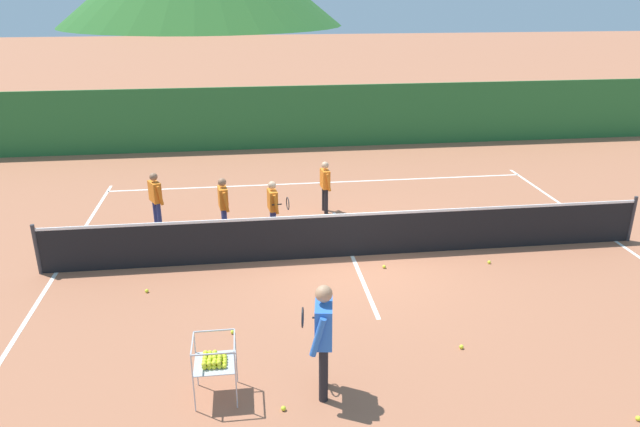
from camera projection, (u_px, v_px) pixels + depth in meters
The scene contains 20 objects.
ground_plane at pixel (352, 256), 12.51m from camera, with size 120.00×120.00×0.00m, color #A86647.
line_baseline_far at pixel (321, 183), 17.14m from camera, with size 12.03×0.08×0.01m, color white.
line_sideline_west at pixel (56, 272), 11.79m from camera, with size 0.08×11.01×0.01m, color white.
line_sideline_east at pixel (616, 241), 13.24m from camera, with size 0.08×11.01×0.01m, color white.
line_service_center at pixel (352, 256), 12.51m from camera, with size 0.08×5.15×0.01m, color white.
tennis_net at pixel (353, 234), 12.33m from camera, with size 12.69×0.08×1.05m.
instructor at pixel (323, 330), 7.96m from camera, with size 0.44×0.81×1.70m.
student_0 at pixel (156, 196), 13.64m from camera, with size 0.39×0.56×1.37m.
student_1 at pixel (223, 201), 13.26m from camera, with size 0.26×0.56×1.37m.
student_2 at pixel (273, 204), 13.21m from camera, with size 0.47×0.60×1.32m.
student_3 at pixel (325, 182), 14.66m from camera, with size 0.23×0.53×1.32m.
ball_cart at pixel (214, 360), 8.03m from camera, with size 0.58×0.58×0.90m.
tennis_ball_0 at pixel (638, 418), 7.78m from camera, with size 0.07×0.07×0.07m, color yellow.
tennis_ball_2 at pixel (384, 267), 11.96m from camera, with size 0.07×0.07×0.07m, color yellow.
tennis_ball_3 at pixel (283, 408), 7.96m from camera, with size 0.07×0.07×0.07m, color yellow.
tennis_ball_4 at pixel (489, 262), 12.16m from camera, with size 0.07×0.07×0.07m, color yellow.
tennis_ball_5 at pixel (147, 291), 11.02m from camera, with size 0.07×0.07×0.07m, color yellow.
tennis_ball_6 at pixel (233, 332), 9.72m from camera, with size 0.07×0.07×0.07m, color yellow.
tennis_ball_7 at pixel (461, 347), 9.31m from camera, with size 0.07×0.07×0.07m, color yellow.
windscreen_fence at pixel (306, 117), 20.49m from camera, with size 26.47×0.08×2.17m, color #286B33.
Camera 1 is at (-2.14, -11.15, 5.38)m, focal length 33.09 mm.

